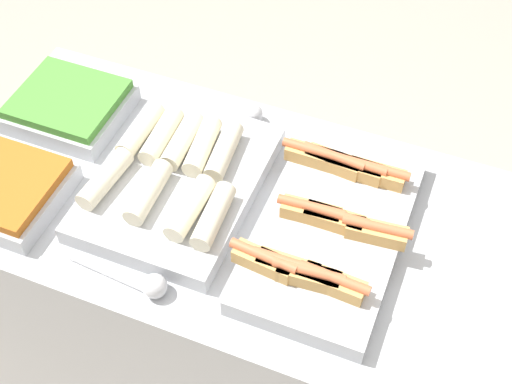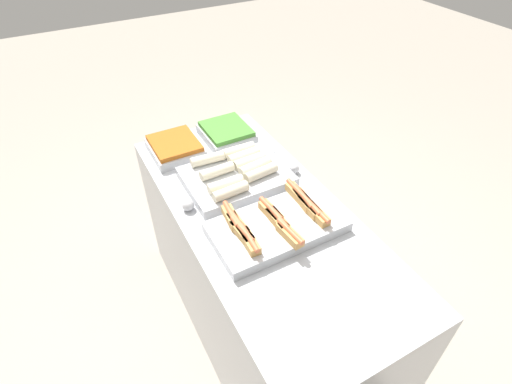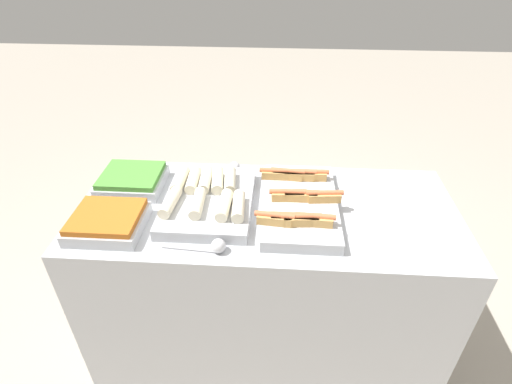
{
  "view_description": "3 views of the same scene",
  "coord_description": "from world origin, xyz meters",
  "px_view_note": "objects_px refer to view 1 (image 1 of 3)",
  "views": [
    {
      "loc": [
        0.33,
        -0.95,
        2.22
      ],
      "look_at": [
        -0.05,
        0.0,
        0.98
      ],
      "focal_mm": 50.0,
      "sensor_mm": 36.0,
      "label": 1
    },
    {
      "loc": [
        1.13,
        -0.64,
        2.13
      ],
      "look_at": [
        -0.05,
        0.0,
        0.98
      ],
      "focal_mm": 28.0,
      "sensor_mm": 36.0,
      "label": 2
    },
    {
      "loc": [
        0.04,
        -1.36,
        1.92
      ],
      "look_at": [
        -0.05,
        0.0,
        0.98
      ],
      "focal_mm": 28.0,
      "sensor_mm": 36.0,
      "label": 3
    }
  ],
  "objects_px": {
    "tray_wraps": "(177,178)",
    "serving_spoon_near": "(150,285)",
    "tray_side_back": "(69,106)",
    "serving_spoon_far": "(248,114)",
    "tray_side_front": "(2,189)",
    "tray_hotdogs": "(331,227)"
  },
  "relations": [
    {
      "from": "tray_side_front",
      "to": "serving_spoon_far",
      "type": "distance_m",
      "value": 0.63
    },
    {
      "from": "serving_spoon_near",
      "to": "tray_side_front",
      "type": "bearing_deg",
      "value": 166.94
    },
    {
      "from": "serving_spoon_near",
      "to": "tray_wraps",
      "type": "bearing_deg",
      "value": 104.1
    },
    {
      "from": "tray_wraps",
      "to": "serving_spoon_near",
      "type": "distance_m",
      "value": 0.29
    },
    {
      "from": "tray_side_back",
      "to": "serving_spoon_near",
      "type": "distance_m",
      "value": 0.6
    },
    {
      "from": "tray_hotdogs",
      "to": "serving_spoon_far",
      "type": "relative_size",
      "value": 2.33
    },
    {
      "from": "tray_wraps",
      "to": "tray_side_back",
      "type": "relative_size",
      "value": 1.75
    },
    {
      "from": "tray_wraps",
      "to": "serving_spoon_near",
      "type": "relative_size",
      "value": 2.01
    },
    {
      "from": "tray_wraps",
      "to": "tray_side_front",
      "type": "distance_m",
      "value": 0.41
    },
    {
      "from": "tray_side_back",
      "to": "serving_spoon_near",
      "type": "height_order",
      "value": "tray_side_back"
    },
    {
      "from": "tray_hotdogs",
      "to": "serving_spoon_near",
      "type": "height_order",
      "value": "tray_hotdogs"
    },
    {
      "from": "tray_hotdogs",
      "to": "tray_side_front",
      "type": "bearing_deg",
      "value": -166.67
    },
    {
      "from": "tray_side_back",
      "to": "serving_spoon_far",
      "type": "relative_size",
      "value": 1.17
    },
    {
      "from": "tray_side_front",
      "to": "serving_spoon_near",
      "type": "bearing_deg",
      "value": -13.06
    },
    {
      "from": "tray_wraps",
      "to": "tray_side_back",
      "type": "distance_m",
      "value": 0.39
    },
    {
      "from": "tray_side_front",
      "to": "serving_spoon_far",
      "type": "relative_size",
      "value": 1.17
    },
    {
      "from": "tray_hotdogs",
      "to": "tray_wraps",
      "type": "xyz_separation_m",
      "value": [
        -0.38,
        0.0,
        0.0
      ]
    },
    {
      "from": "tray_hotdogs",
      "to": "serving_spoon_far",
      "type": "height_order",
      "value": "tray_hotdogs"
    },
    {
      "from": "tray_wraps",
      "to": "serving_spoon_near",
      "type": "xyz_separation_m",
      "value": [
        0.07,
        -0.28,
        -0.01
      ]
    },
    {
      "from": "tray_side_front",
      "to": "tray_hotdogs",
      "type": "bearing_deg",
      "value": 13.33
    },
    {
      "from": "tray_side_front",
      "to": "tray_side_back",
      "type": "xyz_separation_m",
      "value": [
        0.0,
        0.3,
        0.0
      ]
    },
    {
      "from": "serving_spoon_far",
      "to": "tray_side_front",
      "type": "bearing_deg",
      "value": -133.71
    }
  ]
}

